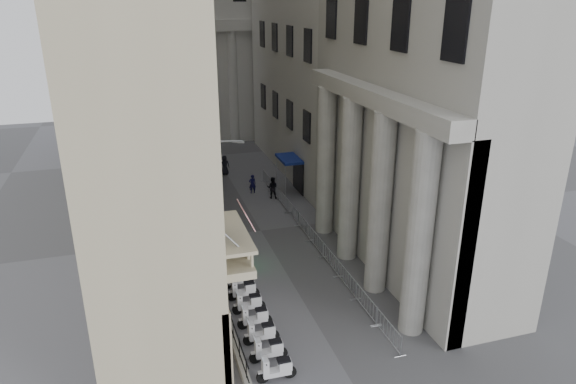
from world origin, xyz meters
name	(u,v)px	position (x,y,z in m)	size (l,w,h in m)	color
far_building	(195,0)	(0.00, 48.00, 15.00)	(22.00, 10.00, 30.00)	#B4B1AA
iron_fence	(202,246)	(-4.30, 18.00, 0.00)	(0.30, 28.00, 1.40)	black
blue_awning	(289,192)	(4.15, 26.00, 0.00)	(1.60, 3.00, 3.00)	navy
flag	(251,376)	(-4.00, 5.00, 0.00)	(1.00, 1.40, 8.20)	#9E0C11
scooter_0	(277,380)	(-3.00, 4.45, 0.00)	(0.56, 1.40, 1.50)	silver
scooter_1	(269,360)	(-3.00, 5.76, 0.00)	(0.56, 1.40, 1.50)	silver
scooter_2	(262,343)	(-3.00, 7.07, 0.00)	(0.56, 1.40, 1.50)	silver
scooter_3	(255,327)	(-3.00, 8.39, 0.00)	(0.56, 1.40, 1.50)	silver
scooter_4	(249,312)	(-3.00, 9.70, 0.00)	(0.56, 1.40, 1.50)	silver
scooter_5	(244,299)	(-3.00, 11.01, 0.00)	(0.56, 1.40, 1.50)	silver
scooter_6	(239,287)	(-3.00, 12.33, 0.00)	(0.56, 1.40, 1.50)	silver
scooter_7	(234,275)	(-3.00, 13.64, 0.00)	(0.56, 1.40, 1.50)	silver
scooter_8	(230,265)	(-3.00, 14.95, 0.00)	(0.56, 1.40, 1.50)	silver
scooter_9	(226,255)	(-3.00, 16.27, 0.00)	(0.56, 1.40, 1.50)	silver
scooter_10	(223,246)	(-3.00, 17.58, 0.00)	(0.56, 1.40, 1.50)	silver
scooter_11	(219,238)	(-3.00, 18.89, 0.00)	(0.56, 1.40, 1.50)	silver
barrier_0	(388,341)	(2.76, 5.47, 0.00)	(0.60, 2.40, 1.10)	#A7A9AE
barrier_1	(365,312)	(2.76, 7.97, 0.00)	(0.60, 2.40, 1.10)	#A7A9AE
barrier_2	(346,288)	(2.76, 10.47, 0.00)	(0.60, 2.40, 1.10)	#A7A9AE
barrier_3	(330,267)	(2.76, 12.97, 0.00)	(0.60, 2.40, 1.10)	#A7A9AE
barrier_4	(316,249)	(2.76, 15.47, 0.00)	(0.60, 2.40, 1.10)	#A7A9AE
barrier_5	(304,233)	(2.76, 17.97, 0.00)	(0.60, 2.40, 1.10)	#A7A9AE
barrier_6	(293,219)	(2.76, 20.47, 0.00)	(0.60, 2.40, 1.10)	#A7A9AE
barrier_7	(283,207)	(2.76, 22.97, 0.00)	(0.60, 2.40, 1.10)	#A7A9AE
barrier_8	(275,196)	(2.76, 25.47, 0.00)	(0.60, 2.40, 1.10)	#A7A9AE
barrier_9	(267,186)	(2.76, 27.97, 0.00)	(0.60, 2.40, 1.10)	#A7A9AE
security_tent	(202,154)	(-2.55, 28.78, 3.06)	(4.51, 4.51, 3.66)	silver
street_lamp	(213,187)	(-3.41, 17.49, 4.24)	(2.32, 0.66, 7.20)	#909398
info_kiosk	(241,258)	(-2.49, 14.09, 0.88)	(0.53, 0.85, 1.73)	black
pedestrian_a	(252,184)	(1.15, 26.60, 0.80)	(0.59, 0.38, 1.61)	#0E0D35
pedestrian_b	(272,188)	(2.44, 25.03, 0.90)	(0.87, 0.68, 1.79)	black
pedestrian_c	(225,165)	(-0.17, 32.09, 0.89)	(0.87, 0.57, 1.79)	black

